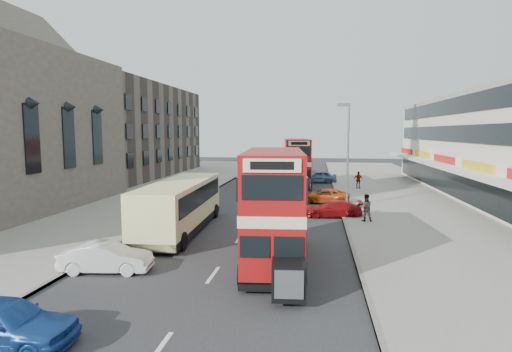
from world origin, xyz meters
The scene contains 20 objects.
ground centered at (0.00, 0.00, 0.00)m, with size 160.00×160.00×0.00m, color #28282B.
road_surface centered at (0.00, 20.00, 0.01)m, with size 12.00×90.00×0.01m, color #28282B.
pavement_right centered at (12.00, 20.00, 0.07)m, with size 12.00×90.00×0.15m, color gray.
pavement_left centered at (-12.00, 20.00, 0.07)m, with size 12.00×90.00×0.15m, color gray.
kerb_left centered at (-6.10, 20.00, 0.07)m, with size 0.20×90.00×0.16m, color gray.
kerb_right centered at (6.10, 20.00, 0.07)m, with size 0.20×90.00×0.16m, color gray.
brick_terrace centered at (-22.00, 38.00, 6.00)m, with size 14.00×28.00×12.00m, color #66594C.
commercial_row centered at (19.95, 22.00, 4.70)m, with size 9.90×46.20×9.30m.
street_lamp centered at (6.52, 18.00, 4.78)m, with size 1.00×0.20×8.12m.
bus_main centered at (2.36, 3.91, 2.61)m, with size 3.17×9.07×4.96m.
bus_second centered at (2.16, 29.78, 2.64)m, with size 3.35×9.18×5.01m.
coach centered at (-3.82, 9.19, 1.65)m, with size 3.12×10.63×2.79m.
car_left_near centered at (-4.33, -4.45, 0.70)m, with size 1.65×4.11×1.40m, color #1B4394.
car_left_front centered at (-4.58, 1.72, 0.63)m, with size 1.33×3.82×1.26m, color white.
car_right_a centered at (5.43, 14.64, 0.58)m, with size 1.63×4.01×1.16m, color maroon.
car_right_b centered at (4.86, 20.33, 0.60)m, with size 1.98×4.29×1.19m, color #C54813.
car_right_c centered at (4.49, 34.03, 0.72)m, with size 1.69×4.20×1.43m, color #5274A5.
pedestrian_near centered at (7.44, 12.94, 1.05)m, with size 0.66×0.45×1.79m, color gray.
pedestrian_far centered at (8.51, 28.85, 1.02)m, with size 1.02×0.43×1.75m, color gray.
cyclist centered at (3.53, 22.82, 0.63)m, with size 0.69×1.89×1.91m.
Camera 1 is at (4.19, -14.17, 5.96)m, focal length 28.83 mm.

